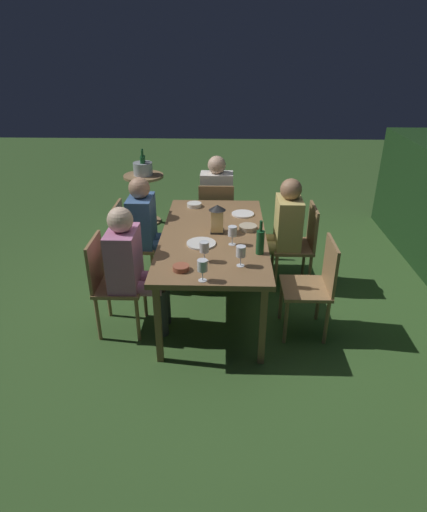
% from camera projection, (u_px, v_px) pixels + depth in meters
% --- Properties ---
extents(ground_plane, '(16.00, 16.00, 0.00)m').
position_uv_depth(ground_plane, '(214.00, 303.00, 4.26)').
color(ground_plane, '#385B28').
extents(dining_table, '(1.85, 0.95, 0.75)m').
position_uv_depth(dining_table, '(214.00, 239.00, 3.95)').
color(dining_table, olive).
rests_on(dining_table, ground).
extents(chair_side_right_b, '(0.42, 0.40, 0.87)m').
position_uv_depth(chair_side_right_b, '(314.00, 283.00, 3.65)').
color(chair_side_right_b, '#937047').
rests_on(chair_side_right_b, ground).
extents(chair_side_right_a, '(0.42, 0.40, 0.87)m').
position_uv_depth(chair_side_right_a, '(300.00, 242.00, 4.39)').
color(chair_side_right_a, '#937047').
rests_on(chair_side_right_a, ground).
extents(person_in_mustard, '(0.38, 0.47, 1.15)m').
position_uv_depth(person_in_mustard, '(281.00, 228.00, 4.33)').
color(person_in_mustard, tan).
rests_on(person_in_mustard, ground).
extents(chair_side_left_b, '(0.42, 0.40, 0.87)m').
position_uv_depth(chair_side_left_b, '(111.00, 280.00, 3.69)').
color(chair_side_left_b, '#937047').
rests_on(chair_side_left_b, ground).
extents(person_in_pink, '(0.38, 0.47, 1.15)m').
position_uv_depth(person_in_pink, '(132.00, 265.00, 3.62)').
color(person_in_pink, '#C675A3').
rests_on(person_in_pink, ground).
extents(chair_side_left_a, '(0.42, 0.40, 0.87)m').
position_uv_depth(chair_side_left_a, '(131.00, 240.00, 4.44)').
color(chair_side_left_a, '#937047').
rests_on(chair_side_left_a, ground).
extents(person_in_blue, '(0.38, 0.47, 1.15)m').
position_uv_depth(person_in_blue, '(149.00, 227.00, 4.36)').
color(person_in_blue, '#426699').
rests_on(person_in_blue, ground).
extents(chair_head_near, '(0.40, 0.42, 0.87)m').
position_uv_depth(chair_head_near, '(216.00, 214.00, 5.09)').
color(chair_head_near, '#937047').
rests_on(chair_head_near, ground).
extents(person_in_cream, '(0.48, 0.38, 1.15)m').
position_uv_depth(person_in_cream, '(217.00, 197.00, 5.20)').
color(person_in_cream, white).
rests_on(person_in_cream, ground).
extents(lantern_centerpiece, '(0.15, 0.15, 0.27)m').
position_uv_depth(lantern_centerpiece, '(217.00, 217.00, 3.90)').
color(lantern_centerpiece, black).
rests_on(lantern_centerpiece, dining_table).
extents(green_bottle_on_table, '(0.07, 0.07, 0.29)m').
position_uv_depth(green_bottle_on_table, '(260.00, 241.00, 3.52)').
color(green_bottle_on_table, '#195128').
rests_on(green_bottle_on_table, dining_table).
extents(wine_glass_a, '(0.08, 0.08, 0.17)m').
position_uv_depth(wine_glass_a, '(241.00, 252.00, 3.32)').
color(wine_glass_a, silver).
rests_on(wine_glass_a, dining_table).
extents(wine_glass_b, '(0.08, 0.08, 0.17)m').
position_uv_depth(wine_glass_b, '(202.00, 266.00, 3.11)').
color(wine_glass_b, silver).
rests_on(wine_glass_b, dining_table).
extents(wine_glass_c, '(0.08, 0.08, 0.17)m').
position_uv_depth(wine_glass_c, '(232.00, 232.00, 3.67)').
color(wine_glass_c, silver).
rests_on(wine_glass_c, dining_table).
extents(wine_glass_d, '(0.08, 0.08, 0.17)m').
position_uv_depth(wine_glass_d, '(204.00, 248.00, 3.39)').
color(wine_glass_d, silver).
rests_on(wine_glass_d, dining_table).
extents(plate_a, '(0.26, 0.26, 0.01)m').
position_uv_depth(plate_a, '(201.00, 243.00, 3.72)').
color(plate_a, silver).
rests_on(plate_a, dining_table).
extents(plate_b, '(0.23, 0.23, 0.01)m').
position_uv_depth(plate_b, '(243.00, 214.00, 4.36)').
color(plate_b, white).
rests_on(plate_b, dining_table).
extents(bowl_olives, '(0.17, 0.17, 0.04)m').
position_uv_depth(bowl_olives, '(248.00, 227.00, 4.00)').
color(bowl_olives, '#BCAD8E').
rests_on(bowl_olives, dining_table).
extents(bowl_bread, '(0.15, 0.15, 0.04)m').
position_uv_depth(bowl_bread, '(194.00, 205.00, 4.56)').
color(bowl_bread, silver).
rests_on(bowl_bread, dining_table).
extents(bowl_salad, '(0.13, 0.13, 0.04)m').
position_uv_depth(bowl_salad, '(181.00, 268.00, 3.29)').
color(bowl_salad, '#9E5138').
rests_on(bowl_salad, dining_table).
extents(side_table, '(0.54, 0.54, 0.69)m').
position_uv_depth(side_table, '(145.00, 191.00, 5.98)').
color(side_table, '#9E7A51').
rests_on(side_table, ground).
extents(ice_bucket, '(0.26, 0.26, 0.34)m').
position_uv_depth(ice_bucket, '(143.00, 168.00, 5.83)').
color(ice_bucket, '#B2B7BF').
rests_on(ice_bucket, side_table).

